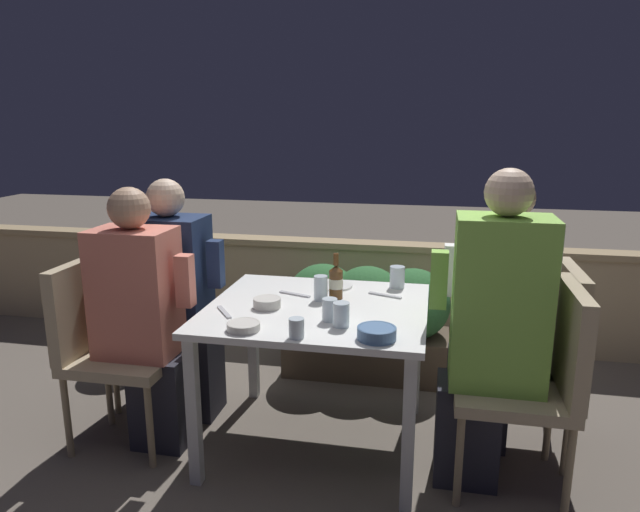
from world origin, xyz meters
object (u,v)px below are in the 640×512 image
chair_right_near (539,369)px  chair_right_far (541,343)px  chair_left_far (142,314)px  potted_plant (144,289)px  person_green_blouse (491,331)px  person_navy_jumper (178,299)px  person_white_polo (497,315)px  person_coral_top (144,319)px  beer_bottle (336,281)px  chair_left_near (106,335)px

chair_right_near → chair_right_far: bearing=79.3°
chair_left_far → potted_plant: chair_left_far is taller
person_green_blouse → potted_plant: size_ratio=1.83×
person_navy_jumper → person_white_polo: bearing=0.2°
person_navy_jumper → chair_right_near: bearing=-9.8°
person_coral_top → chair_right_near: bearing=0.0°
person_green_blouse → person_white_polo: 0.31m
chair_left_far → beer_bottle: beer_bottle is taller
chair_right_far → beer_bottle: size_ratio=4.05×
chair_right_far → potted_plant: chair_right_far is taller
chair_right_near → chair_right_far: 0.31m
person_coral_top → chair_right_far: person_coral_top is taller
chair_left_near → person_white_polo: person_white_polo is taller
chair_left_far → person_coral_top: bearing=-59.3°
chair_left_near → chair_left_far: 0.30m
chair_left_near → chair_right_far: 2.05m
person_white_polo → beer_bottle: 0.77m
chair_left_far → potted_plant: bearing=118.0°
person_coral_top → person_navy_jumper: person_navy_jumper is taller
person_white_polo → beer_bottle: person_white_polo is taller
beer_bottle → chair_left_far: bearing=177.5°
chair_left_near → potted_plant: chair_left_near is taller
chair_left_near → potted_plant: (-0.32, 0.96, -0.08)m
chair_left_far → chair_right_near: same height
person_coral_top → person_navy_jumper: bearing=85.0°
chair_right_far → potted_plant: size_ratio=1.20×
chair_left_near → person_coral_top: person_coral_top is taller
chair_left_near → beer_bottle: size_ratio=4.05×
person_coral_top → person_green_blouse: 1.56m
chair_right_near → potted_plant: chair_right_near is taller
chair_left_near → person_white_polo: 1.85m
chair_left_near → person_green_blouse: person_green_blouse is taller
chair_left_near → person_white_polo: bearing=9.6°
person_coral_top → chair_left_near: bearing=180.0°
chair_left_near → chair_left_far: size_ratio=1.00×
chair_right_far → person_green_blouse: bearing=-130.4°
chair_left_near → beer_bottle: bearing=13.5°
person_white_polo → potted_plant: bearing=163.1°
chair_right_far → person_white_polo: size_ratio=0.69×
person_white_polo → potted_plant: (-2.15, 0.65, -0.20)m
person_green_blouse → person_white_polo: size_ratio=1.05×
chair_left_near → chair_right_near: same height
chair_right_far → person_white_polo: (-0.21, 0.00, 0.12)m
person_navy_jumper → chair_left_near: bearing=-127.6°
chair_left_far → chair_right_far: same height
chair_left_far → person_white_polo: person_white_polo is taller
person_navy_jumper → beer_bottle: (0.84, -0.05, 0.16)m
chair_left_far → chair_right_far: bearing=0.2°
person_navy_jumper → person_white_polo: (1.59, 0.01, 0.02)m
chair_left_near → person_navy_jumper: 0.40m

